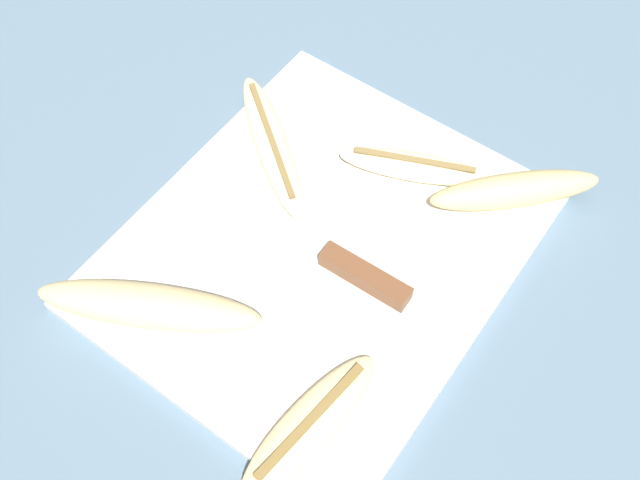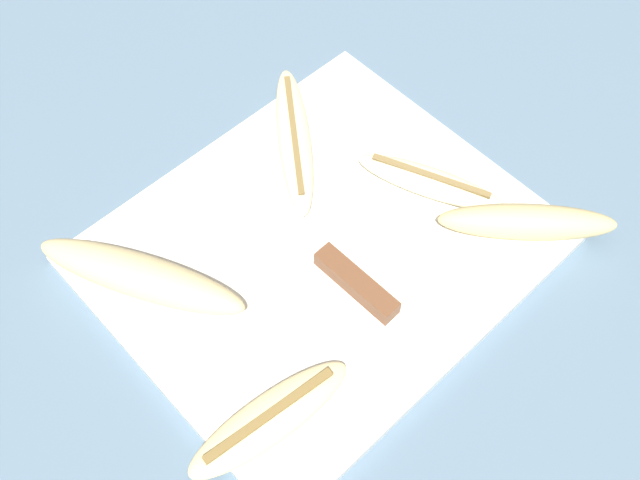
{
  "view_description": "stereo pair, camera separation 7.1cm",
  "coord_description": "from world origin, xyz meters",
  "px_view_note": "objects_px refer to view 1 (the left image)",
  "views": [
    {
      "loc": [
        -0.3,
        -0.22,
        0.63
      ],
      "look_at": [
        0.0,
        0.0,
        0.02
      ],
      "focal_mm": 42.0,
      "sensor_mm": 36.0,
      "label": 1
    },
    {
      "loc": [
        -0.26,
        -0.27,
        0.63
      ],
      "look_at": [
        0.0,
        0.0,
        0.02
      ],
      "focal_mm": 42.0,
      "sensor_mm": 36.0,
      "label": 2
    }
  ],
  "objects_px": {
    "banana_mellow_near": "(149,306)",
    "banana_bright_far": "(413,166)",
    "knife": "(343,264)",
    "banana_cream_curved": "(272,144)",
    "banana_ripe_center": "(311,424)",
    "banana_spotted_left": "(515,190)"
  },
  "relations": [
    {
      "from": "banana_mellow_near",
      "to": "banana_bright_far",
      "type": "bearing_deg",
      "value": -21.28
    },
    {
      "from": "banana_bright_far",
      "to": "banana_ripe_center",
      "type": "relative_size",
      "value": 0.95
    },
    {
      "from": "banana_bright_far",
      "to": "banana_spotted_left",
      "type": "distance_m",
      "value": 0.1
    },
    {
      "from": "knife",
      "to": "banana_spotted_left",
      "type": "bearing_deg",
      "value": -30.96
    },
    {
      "from": "knife",
      "to": "banana_mellow_near",
      "type": "distance_m",
      "value": 0.18
    },
    {
      "from": "knife",
      "to": "banana_bright_far",
      "type": "distance_m",
      "value": 0.14
    },
    {
      "from": "banana_ripe_center",
      "to": "banana_cream_curved",
      "type": "distance_m",
      "value": 0.3
    },
    {
      "from": "banana_spotted_left",
      "to": "banana_ripe_center",
      "type": "bearing_deg",
      "value": 175.06
    },
    {
      "from": "banana_mellow_near",
      "to": "banana_spotted_left",
      "type": "bearing_deg",
      "value": -34.09
    },
    {
      "from": "banana_mellow_near",
      "to": "banana_ripe_center",
      "type": "xyz_separation_m",
      "value": [
        -0.0,
        -0.18,
        -0.01
      ]
    },
    {
      "from": "knife",
      "to": "banana_ripe_center",
      "type": "height_order",
      "value": "banana_ripe_center"
    },
    {
      "from": "banana_bright_far",
      "to": "banana_spotted_left",
      "type": "xyz_separation_m",
      "value": [
        0.03,
        -0.1,
        0.01
      ]
    },
    {
      "from": "banana_ripe_center",
      "to": "banana_cream_curved",
      "type": "bearing_deg",
      "value": 43.88
    },
    {
      "from": "banana_cream_curved",
      "to": "banana_spotted_left",
      "type": "bearing_deg",
      "value": -69.03
    },
    {
      "from": "banana_mellow_near",
      "to": "banana_bright_far",
      "type": "height_order",
      "value": "banana_mellow_near"
    },
    {
      "from": "knife",
      "to": "banana_bright_far",
      "type": "xyz_separation_m",
      "value": [
        0.13,
        0.01,
        0.0
      ]
    },
    {
      "from": "knife",
      "to": "banana_cream_curved",
      "type": "relative_size",
      "value": 1.29
    },
    {
      "from": "knife",
      "to": "banana_mellow_near",
      "type": "relative_size",
      "value": 1.13
    },
    {
      "from": "banana_cream_curved",
      "to": "banana_spotted_left",
      "type": "xyz_separation_m",
      "value": [
        0.09,
        -0.23,
        0.01
      ]
    },
    {
      "from": "knife",
      "to": "banana_bright_far",
      "type": "relative_size",
      "value": 1.48
    },
    {
      "from": "knife",
      "to": "banana_cream_curved",
      "type": "distance_m",
      "value": 0.16
    },
    {
      "from": "banana_bright_far",
      "to": "banana_cream_curved",
      "type": "xyz_separation_m",
      "value": [
        -0.06,
        0.14,
        -0.0
      ]
    }
  ]
}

